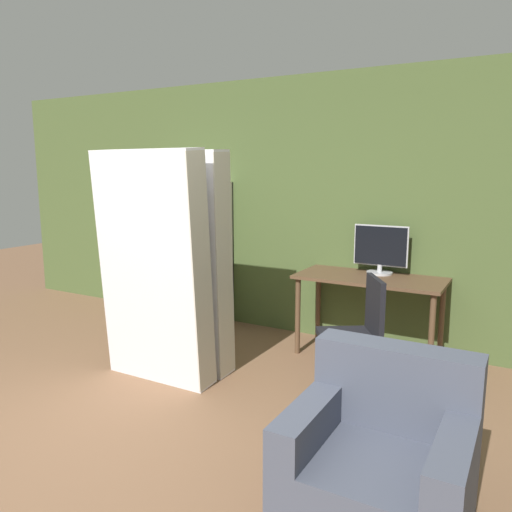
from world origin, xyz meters
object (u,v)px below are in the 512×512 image
at_px(office_chair, 355,347).
at_px(armchair, 381,462).
at_px(monitor, 381,249).
at_px(mattress_near, 154,268).
at_px(mattress_far, 179,262).
at_px(bookshelf, 190,253).

height_order(office_chair, armchair, office_chair).
xyz_separation_m(monitor, armchair, (0.68, -2.36, -0.69)).
xyz_separation_m(office_chair, armchair, (0.58, -1.33, -0.06)).
xyz_separation_m(monitor, mattress_near, (-1.43, -1.57, -0.05)).
xyz_separation_m(office_chair, mattress_far, (-1.54, -0.22, 0.57)).
bearing_deg(office_chair, mattress_far, -171.80).
bearing_deg(office_chair, bookshelf, 156.38).
bearing_deg(bookshelf, mattress_near, -62.44).
bearing_deg(monitor, armchair, -73.86).
relative_size(mattress_far, armchair, 2.25).
relative_size(monitor, armchair, 0.60).
relative_size(monitor, mattress_far, 0.27).
relative_size(bookshelf, mattress_far, 0.84).
distance_m(office_chair, mattress_far, 1.65).
relative_size(bookshelf, mattress_near, 0.84).
relative_size(monitor, office_chair, 0.55).
bearing_deg(office_chair, armchair, -66.63).
bearing_deg(bookshelf, office_chair, -23.62).
xyz_separation_m(bookshelf, armchair, (2.93, -2.36, -0.47)).
height_order(mattress_near, armchair, mattress_near).
bearing_deg(mattress_far, office_chair, 8.20).
distance_m(office_chair, mattress_near, 1.73).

